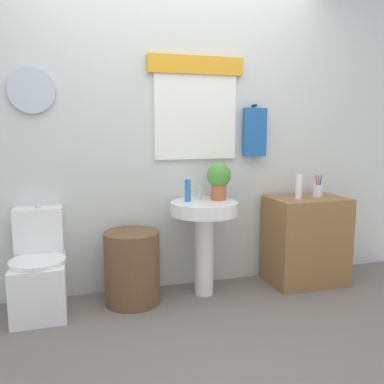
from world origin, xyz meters
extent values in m
plane|color=slate|center=(0.00, 0.00, 0.00)|extent=(8.00, 8.00, 0.00)
cube|color=silver|center=(0.00, 1.15, 1.30)|extent=(4.40, 0.10, 2.60)
cube|color=white|center=(0.19, 1.08, 1.41)|extent=(0.68, 0.03, 0.68)
cube|color=gold|center=(0.19, 1.07, 1.81)|extent=(0.78, 0.04, 0.14)
cylinder|color=silver|center=(-1.04, 1.08, 1.58)|extent=(0.32, 0.03, 0.32)
cylinder|color=black|center=(0.70, 1.07, 1.50)|extent=(0.02, 0.06, 0.02)
cube|color=#235BA3|center=(0.70, 1.05, 1.28)|extent=(0.20, 0.05, 0.40)
cube|color=white|center=(-1.04, 0.85, 0.19)|extent=(0.36, 0.50, 0.39)
cylinder|color=white|center=(-1.04, 0.79, 0.40)|extent=(0.38, 0.38, 0.03)
cube|color=white|center=(-1.04, 1.02, 0.56)|extent=(0.34, 0.18, 0.35)
cylinder|color=silver|center=(-1.04, 1.02, 0.75)|extent=(0.04, 0.04, 0.02)
cylinder|color=brown|center=(-0.38, 0.85, 0.28)|extent=(0.42, 0.42, 0.55)
cylinder|color=white|center=(0.19, 0.85, 0.33)|extent=(0.15, 0.15, 0.65)
cylinder|color=white|center=(0.19, 0.85, 0.70)|extent=(0.53, 0.53, 0.10)
cylinder|color=silver|center=(0.19, 0.97, 0.80)|extent=(0.03, 0.03, 0.10)
cube|color=olive|center=(1.11, 0.85, 0.37)|extent=(0.64, 0.44, 0.74)
cylinder|color=#2D6BB7|center=(0.07, 0.90, 0.84)|extent=(0.05, 0.05, 0.17)
cylinder|color=#AD5B38|center=(0.33, 0.91, 0.81)|extent=(0.12, 0.12, 0.12)
sphere|color=#4C8E38|center=(0.33, 0.91, 0.95)|extent=(0.19, 0.19, 0.19)
cylinder|color=white|center=(1.00, 0.81, 0.84)|extent=(0.05, 0.05, 0.20)
cylinder|color=silver|center=(1.22, 0.87, 0.79)|extent=(0.08, 0.08, 0.10)
cylinder|color=blue|center=(1.24, 0.87, 0.84)|extent=(0.01, 0.04, 0.18)
cylinder|color=yellow|center=(1.22, 0.89, 0.84)|extent=(0.02, 0.01, 0.18)
cylinder|color=red|center=(1.20, 0.86, 0.84)|extent=(0.02, 0.04, 0.18)
cylinder|color=purple|center=(1.22, 0.85, 0.84)|extent=(0.03, 0.01, 0.18)
camera|label=1|loc=(-0.76, -2.05, 1.29)|focal=37.32mm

